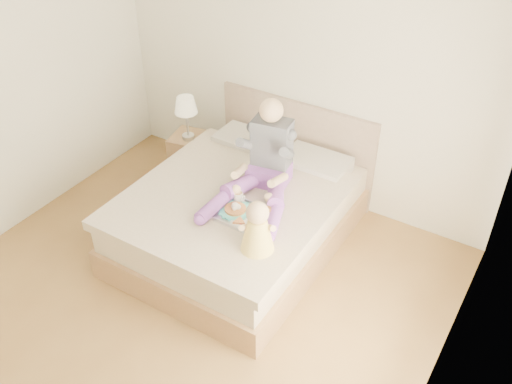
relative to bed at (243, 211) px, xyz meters
The scene contains 7 objects.
room 1.61m from the bed, 85.70° to the right, with size 4.02×4.22×2.71m.
bed is the anchor object (origin of this frame).
nightstand 1.15m from the bed, 150.70° to the left, with size 0.49×0.45×0.52m.
lamp 1.26m from the bed, 152.91° to the left, with size 0.23×0.23×0.47m.
adult 0.57m from the bed, 17.73° to the left, with size 0.70×1.05×0.83m.
tray 0.54m from the bed, 54.90° to the right, with size 0.46×0.36×0.13m.
baby 0.95m from the bed, 49.31° to the right, with size 0.34×0.38×0.44m.
Camera 1 is at (2.27, -2.35, 3.57)m, focal length 40.00 mm.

